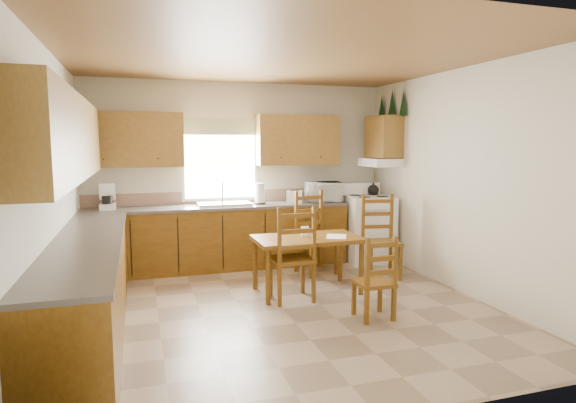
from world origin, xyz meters
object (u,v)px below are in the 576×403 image
object	(u,v)px
chair_near_left	(292,253)
chair_near_right	(374,277)
microwave	(323,192)
chair_far_left	(316,233)
chair_far_right	(382,237)
stove	(368,229)
dining_table	(307,264)

from	to	relation	value
chair_near_left	chair_near_right	world-z (taller)	chair_near_left
microwave	chair_near_left	distance (m)	2.02
microwave	chair_far_left	bearing A→B (deg)	-110.72
microwave	chair_far_right	size ratio (longest dim) A/B	0.45
stove	chair_near_right	distance (m)	2.47
chair_near_right	chair_far_left	size ratio (longest dim) A/B	0.77
stove	dining_table	world-z (taller)	stove
microwave	chair_near_left	size ratio (longest dim) A/B	0.45
chair_near_left	chair_near_right	xyz separation A→B (m)	(0.63, -0.82, -0.11)
stove	chair_near_right	xyz separation A→B (m)	(-1.06, -2.23, -0.06)
microwave	chair_far_left	distance (m)	0.91
chair_far_right	chair_far_left	bearing A→B (deg)	158.67
stove	chair_near_left	world-z (taller)	chair_near_left
microwave	dining_table	distance (m)	1.78
microwave	dining_table	xyz separation A→B (m)	(-0.77, -1.43, -0.73)
stove	dining_table	bearing A→B (deg)	-134.22
microwave	stove	bearing A→B (deg)	-12.65
chair_near_left	chair_far_right	distance (m)	1.54
stove	chair_near_right	size ratio (longest dim) A/B	1.13
chair_far_right	chair_near_left	bearing A→B (deg)	-150.33
chair_near_left	chair_far_left	distance (m)	1.20
stove	chair_near_right	world-z (taller)	stove
chair_near_left	chair_far_left	xyz separation A→B (m)	(0.68, 0.99, 0.02)
microwave	chair_near_right	distance (m)	2.58
chair_near_right	microwave	bearing A→B (deg)	-99.97
chair_near_left	chair_far_right	xyz separation A→B (m)	(1.44, 0.53, 0.00)
chair_far_right	dining_table	bearing A→B (deg)	-155.76
microwave	chair_near_left	xyz separation A→B (m)	(-1.04, -1.65, -0.52)
dining_table	chair_far_right	bearing A→B (deg)	14.38
stove	chair_near_right	bearing A→B (deg)	-109.58
chair_far_left	stove	bearing A→B (deg)	9.76
microwave	chair_far_right	xyz separation A→B (m)	(0.41, -1.12, -0.52)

